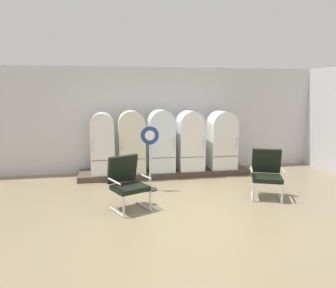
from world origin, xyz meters
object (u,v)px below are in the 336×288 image
Objects in this scene: refrigerator_1 at (132,140)px; armchair_right at (267,172)px; refrigerator_0 at (102,141)px; armchair_left at (127,181)px; refrigerator_4 at (222,138)px; sign_stand at (150,161)px; refrigerator_3 at (190,139)px; refrigerator_2 at (161,139)px.

refrigerator_1 is 3.50m from armchair_right.
refrigerator_0 reaches higher than armchair_left.
refrigerator_0 is 1.53× the size of armchair_left.
refrigerator_4 is 2.51m from sign_stand.
sign_stand is at bearing 61.04° from armchair_left.
refrigerator_0 is at bearing 148.12° from armchair_right.
refrigerator_4 is at bearing -0.72° from refrigerator_3.
refrigerator_1 reaches higher than sign_stand.
sign_stand is (0.59, 1.07, 0.14)m from armchair_left.
sign_stand is (-2.41, 0.93, 0.14)m from armchair_right.
sign_stand is (-0.47, -1.23, -0.32)m from refrigerator_2.
refrigerator_0 is 1.54m from refrigerator_2.
refrigerator_0 is 1.66m from sign_stand.
refrigerator_0 is at bearing 101.72° from armchair_left.
armchair_left is 1.23m from sign_stand.
refrigerator_2 reaches higher than sign_stand.
armchair_right is (2.73, -2.15, -0.45)m from refrigerator_1.
refrigerator_1 is (0.75, -0.01, 0.02)m from refrigerator_0.
refrigerator_4 is at bearing -0.34° from refrigerator_2.
refrigerator_3 is 2.99m from armchair_left.
refrigerator_1 reaches higher than refrigerator_3.
refrigerator_1 is 1.09× the size of sign_stand.
armchair_right is at bearing -38.29° from refrigerator_1.
refrigerator_3 reaches higher than refrigerator_0.
refrigerator_2 is 1.58× the size of armchair_left.
refrigerator_3 reaches higher than armchair_left.
armchair_left is at bearing -140.43° from refrigerator_4.
refrigerator_2 is 2.57m from armchair_left.
armchair_right is at bearing -21.16° from sign_stand.
armchair_right is (1.94, -2.16, -0.46)m from refrigerator_2.
refrigerator_2 reaches higher than refrigerator_0.
sign_stand is (-2.17, -1.22, -0.29)m from refrigerator_4.
armchair_left is 1.00× the size of armchair_right.
sign_stand reaches higher than armchair_right.
refrigerator_3 is at bearing 0.20° from refrigerator_1.
refrigerator_0 is 0.97× the size of refrigerator_2.
armchair_left is (-0.27, -2.29, -0.45)m from refrigerator_1.
sign_stand is at bearing -150.79° from refrigerator_4.
refrigerator_0 is at bearing 179.21° from refrigerator_1.
refrigerator_1 is at bearing -0.79° from refrigerator_0.
refrigerator_1 reaches higher than armchair_right.
refrigerator_2 is 1.35m from sign_stand.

